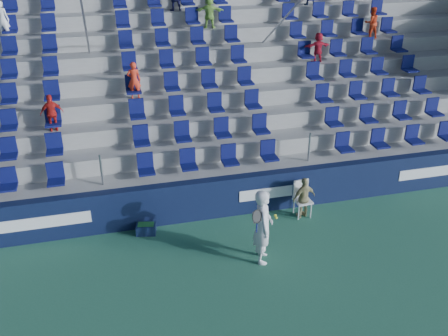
# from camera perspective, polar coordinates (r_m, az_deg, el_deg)

# --- Properties ---
(ground) EXTENTS (70.00, 70.00, 0.00)m
(ground) POSITION_cam_1_polar(r_m,az_deg,el_deg) (12.02, 2.44, -13.31)
(ground) COLOR #2D6A4E
(ground) RESTS_ON ground
(sponsor_wall) EXTENTS (24.00, 0.32, 1.20)m
(sponsor_wall) POSITION_cam_1_polar(r_m,az_deg,el_deg) (14.17, -1.12, -3.44)
(sponsor_wall) COLOR #0F1737
(sponsor_wall) RESTS_ON ground
(grandstand) EXTENTS (24.00, 8.17, 6.63)m
(grandstand) POSITION_cam_1_polar(r_m,az_deg,el_deg) (18.12, -4.94, 8.75)
(grandstand) COLOR #999994
(grandstand) RESTS_ON ground
(tennis_player) EXTENTS (0.72, 0.82, 1.98)m
(tennis_player) POSITION_cam_1_polar(r_m,az_deg,el_deg) (12.26, 4.49, -6.66)
(tennis_player) COLOR silver
(tennis_player) RESTS_ON ground
(line_judge_chair) EXTENTS (0.49, 0.51, 1.05)m
(line_judge_chair) POSITION_cam_1_polar(r_m,az_deg,el_deg) (14.45, 8.87, -3.13)
(line_judge_chair) COLOR white
(line_judge_chair) RESTS_ON ground
(line_judge) EXTENTS (0.77, 0.44, 1.24)m
(line_judge) POSITION_cam_1_polar(r_m,az_deg,el_deg) (14.31, 9.12, -3.37)
(line_judge) COLOR tan
(line_judge) RESTS_ON ground
(ball_bin) EXTENTS (0.58, 0.44, 0.29)m
(ball_bin) POSITION_cam_1_polar(r_m,az_deg,el_deg) (13.81, -8.89, -6.82)
(ball_bin) COLOR #101C3D
(ball_bin) RESTS_ON ground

